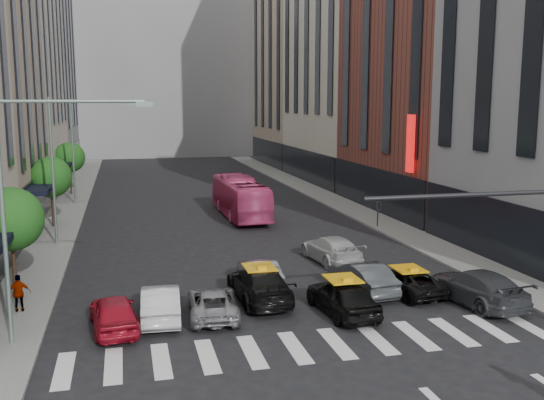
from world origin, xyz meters
TOP-DOWN VIEW (x-y plane):
  - ground at (0.00, 0.00)m, footprint 160.00×160.00m
  - sidewalk_left at (-11.50, 30.00)m, footprint 3.00×96.00m
  - sidewalk_right at (11.50, 30.00)m, footprint 3.00×96.00m
  - building_left_c at (-17.00, 46.00)m, footprint 8.00×20.00m
  - building_left_d at (-17.00, 65.00)m, footprint 8.00×18.00m
  - building_right_b at (17.00, 27.00)m, footprint 8.00×18.00m
  - building_right_d at (17.00, 65.00)m, footprint 8.00×18.00m
  - building_far at (0.00, 85.00)m, footprint 30.00×10.00m
  - tree_near at (-11.80, 10.00)m, footprint 2.88×2.88m
  - tree_mid at (-11.80, 26.00)m, footprint 2.88×2.88m
  - tree_far at (-11.80, 42.00)m, footprint 2.88×2.88m
  - streetlamp_near at (-10.04, 4.00)m, footprint 5.38×0.25m
  - streetlamp_mid at (-10.04, 20.00)m, footprint 5.38×0.25m
  - streetlamp_far at (-10.04, 36.00)m, footprint 5.38×0.25m
  - liberty_sign at (12.60, 20.00)m, footprint 0.30×0.70m
  - car_red at (-7.40, 4.85)m, footprint 2.14×4.33m
  - car_white_front at (-5.55, 5.64)m, footprint 1.73×4.41m
  - car_silver at (-3.42, 5.43)m, footprint 2.32×4.44m
  - taxi_left at (-1.10, 6.95)m, footprint 2.33×5.36m
  - taxi_center at (1.90, 4.42)m, footprint 2.20×4.61m
  - car_grey_mid at (3.82, 6.96)m, footprint 2.08×4.59m
  - taxi_right at (5.82, 6.28)m, footprint 2.47×4.44m
  - car_grey_curb at (8.12, 4.29)m, footprint 2.80×5.52m
  - car_row2_left at (-0.62, 9.14)m, footprint 1.58×4.13m
  - car_row2_right at (4.27, 12.61)m, footprint 2.58×5.22m
  - bus at (1.90, 27.15)m, footprint 2.79×10.97m
  - pedestrian_far at (-11.26, 7.58)m, footprint 0.96×0.48m

SIDE VIEW (x-z plane):
  - ground at x=0.00m, z-range 0.00..0.00m
  - sidewalk_left at x=-11.50m, z-range 0.00..0.15m
  - sidewalk_right at x=11.50m, z-range 0.00..0.15m
  - taxi_right at x=5.82m, z-range 0.00..1.18m
  - car_silver at x=-3.42m, z-range 0.00..1.19m
  - car_row2_left at x=-0.62m, z-range 0.00..1.34m
  - car_red at x=-7.40m, z-range 0.00..1.42m
  - car_white_front at x=-5.55m, z-range 0.00..1.43m
  - car_row2_right at x=4.27m, z-range 0.00..1.46m
  - car_grey_mid at x=3.82m, z-range 0.00..1.46m
  - taxi_center at x=1.90m, z-range 0.00..1.52m
  - taxi_left at x=-1.10m, z-range 0.00..1.54m
  - car_grey_curb at x=8.12m, z-range 0.00..1.54m
  - pedestrian_far at x=-11.26m, z-range 0.15..1.73m
  - bus at x=1.90m, z-range 0.00..3.04m
  - tree_near at x=-11.80m, z-range 1.18..6.13m
  - tree_mid at x=-11.80m, z-range 1.18..6.13m
  - tree_far at x=-11.80m, z-range 1.18..6.13m
  - streetlamp_near at x=-10.04m, z-range 1.40..10.40m
  - streetlamp_mid at x=-10.04m, z-range 1.40..10.40m
  - streetlamp_far at x=-10.04m, z-range 1.40..10.40m
  - liberty_sign at x=12.60m, z-range 4.00..8.00m
  - building_right_b at x=17.00m, z-range 0.00..26.00m
  - building_right_d at x=17.00m, z-range 0.00..28.00m
  - building_left_d at x=-17.00m, z-range 0.00..30.00m
  - building_left_c at x=-17.00m, z-range 0.00..36.00m
  - building_far at x=0.00m, z-range 0.00..36.00m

